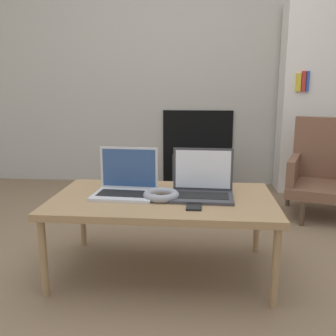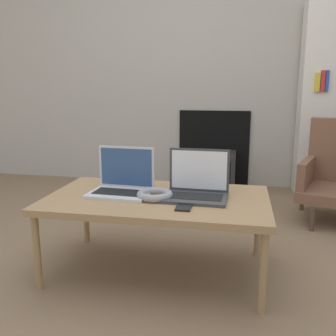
# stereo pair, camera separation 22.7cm
# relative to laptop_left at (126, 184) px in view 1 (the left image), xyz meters

# --- Properties ---
(ground_plane) EXTENTS (14.00, 14.00, 0.00)m
(ground_plane) POSITION_rel_laptop_left_xyz_m (0.21, -0.14, -0.49)
(ground_plane) COLOR #7A6047
(wall_back) EXTENTS (7.00, 0.08, 2.60)m
(wall_back) POSITION_rel_laptop_left_xyz_m (0.21, 1.99, 0.80)
(wall_back) COLOR #ADA89E
(wall_back) RESTS_ON ground_plane
(table) EXTENTS (1.18, 0.69, 0.43)m
(table) POSITION_rel_laptop_left_xyz_m (0.21, -0.03, -0.09)
(table) COLOR #9E7A51
(table) RESTS_ON ground_plane
(laptop_left) EXTENTS (0.34, 0.26, 0.25)m
(laptop_left) POSITION_rel_laptop_left_xyz_m (0.00, 0.00, 0.00)
(laptop_left) COLOR silver
(laptop_left) RESTS_ON table
(laptop_right) EXTENTS (0.33, 0.25, 0.25)m
(laptop_right) POSITION_rel_laptop_left_xyz_m (0.42, 0.00, 0.00)
(laptop_right) COLOR #38383D
(laptop_right) RESTS_ON table
(headphones) EXTENTS (0.19, 0.19, 0.04)m
(headphones) POSITION_rel_laptop_left_xyz_m (0.20, -0.07, -0.04)
(headphones) COLOR gray
(headphones) RESTS_ON table
(phone) EXTENTS (0.07, 0.15, 0.01)m
(phone) POSITION_rel_laptop_left_xyz_m (0.38, -0.18, -0.05)
(phone) COLOR black
(phone) RESTS_ON table
(tv) EXTENTS (0.46, 0.45, 0.38)m
(tv) POSITION_rel_laptop_left_xyz_m (0.36, 1.72, -0.30)
(tv) COLOR black
(tv) RESTS_ON ground_plane
(armchair) EXTENTS (0.68, 0.71, 0.77)m
(armchair) POSITION_rel_laptop_left_xyz_m (1.40, 1.09, -0.12)
(armchair) COLOR brown
(armchair) RESTS_ON ground_plane
(bookshelf) EXTENTS (0.76, 0.32, 1.76)m
(bookshelf) POSITION_rel_laptop_left_xyz_m (1.54, 1.80, 0.39)
(bookshelf) COLOR silver
(bookshelf) RESTS_ON ground_plane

